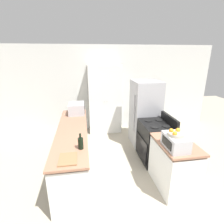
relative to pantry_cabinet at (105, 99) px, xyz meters
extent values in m
plane|color=#A89E89|center=(0.01, -3.19, -1.03)|extent=(14.00, 14.00, 0.00)
cube|color=silver|center=(0.01, 0.28, 0.27)|extent=(7.00, 0.06, 2.60)
cube|color=silver|center=(-0.89, -1.78, -0.62)|extent=(0.58, 2.56, 0.81)
cube|color=#9E6B51|center=(-0.89, -1.78, -0.16)|extent=(0.60, 2.62, 0.04)
cube|color=silver|center=(0.91, -2.64, -0.62)|extent=(0.58, 0.89, 0.81)
cube|color=#9E6B51|center=(0.91, -2.64, -0.16)|extent=(0.60, 0.91, 0.04)
cube|color=silver|center=(0.00, 0.00, 0.00)|extent=(0.96, 0.47, 2.05)
sphere|color=#B2B2B7|center=(-0.04, -0.25, 0.00)|extent=(0.03, 0.03, 0.03)
sphere|color=#B2B2B7|center=(0.04, -0.25, 0.00)|extent=(0.03, 0.03, 0.03)
cube|color=black|center=(0.93, -1.76, -0.58)|extent=(0.64, 0.80, 0.89)
cube|color=black|center=(0.60, -1.76, -0.69)|extent=(0.02, 0.70, 0.49)
cube|color=black|center=(1.22, -1.76, -0.06)|extent=(0.06, 0.76, 0.16)
cylinder|color=black|center=(0.80, -1.95, -0.13)|extent=(0.17, 0.17, 0.01)
cylinder|color=black|center=(0.80, -1.57, -0.13)|extent=(0.17, 0.17, 0.01)
cylinder|color=black|center=(1.06, -1.95, -0.13)|extent=(0.17, 0.17, 0.01)
cylinder|color=black|center=(1.06, -1.57, -0.13)|extent=(0.17, 0.17, 0.01)
cube|color=#A3A3A8|center=(0.95, -0.95, -0.18)|extent=(0.67, 0.73, 1.70)
cylinder|color=gray|center=(0.59, -1.16, -0.09)|extent=(0.02, 0.02, 0.93)
cube|color=#B2B2B7|center=(-0.81, -0.78, -0.01)|extent=(0.39, 0.50, 0.27)
cube|color=black|center=(-0.61, -0.81, -0.01)|extent=(0.01, 0.31, 0.19)
cylinder|color=black|center=(-0.71, -2.57, -0.05)|extent=(0.09, 0.09, 0.18)
cylinder|color=black|center=(-0.71, -2.57, 0.08)|extent=(0.03, 0.03, 0.08)
cube|color=#B2B2B7|center=(0.79, -2.80, -0.03)|extent=(0.29, 0.45, 0.23)
cube|color=black|center=(0.64, -2.80, -0.03)|extent=(0.01, 0.32, 0.14)
cylinder|color=#B2A893|center=(0.78, -2.81, 0.11)|extent=(0.25, 0.25, 0.05)
sphere|color=orange|center=(0.84, -2.75, 0.15)|extent=(0.07, 0.07, 0.07)
sphere|color=orange|center=(0.72, -2.75, 0.15)|extent=(0.07, 0.07, 0.07)
sphere|color=orange|center=(0.72, -2.87, 0.15)|extent=(0.07, 0.07, 0.07)
cube|color=#8E6642|center=(-0.89, -2.85, -0.13)|extent=(0.26, 0.33, 0.02)
camera|label=1|loc=(-0.62, -5.09, 1.30)|focal=28.00mm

